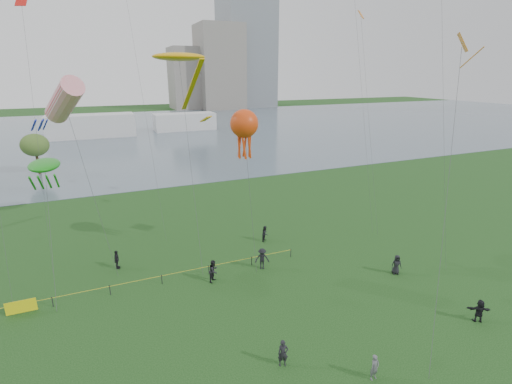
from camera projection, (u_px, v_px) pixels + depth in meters
name	position (u px, v px, depth m)	size (l,w,h in m)	color
ground_plane	(323.00, 369.00, 21.77)	(400.00, 400.00, 0.00)	#133611
lake	(137.00, 132.00, 109.32)	(400.00, 120.00, 0.08)	slate
building_mid	(219.00, 67.00, 174.94)	(20.00, 20.00, 38.00)	slate
building_low	(188.00, 78.00, 176.50)	(16.00, 18.00, 28.00)	gray
pavilion_left	(91.00, 126.00, 99.55)	(22.00, 8.00, 6.00)	silver
pavilion_right	(185.00, 122.00, 112.03)	(18.00, 7.00, 5.00)	silver
fence	(80.00, 295.00, 28.13)	(24.07, 0.07, 1.05)	black
kite_flyer	(375.00, 367.00, 20.87)	(0.58, 0.38, 1.59)	#585960
spectator_a	(214.00, 271.00, 30.72)	(0.93, 0.73, 1.92)	black
spectator_b	(262.00, 259.00, 32.66)	(1.27, 0.73, 1.96)	black
spectator_c	(117.00, 260.00, 32.75)	(1.01, 0.42, 1.73)	black
spectator_d	(396.00, 265.00, 31.89)	(0.85, 0.56, 1.75)	black
spectator_e	(479.00, 311.00, 25.74)	(1.56, 0.50, 1.69)	black
spectator_f	(283.00, 353.00, 21.83)	(0.62, 0.41, 1.71)	black
spectator_g	(265.00, 234.00, 38.16)	(0.80, 0.63, 1.65)	black
kite_stingray	(179.00, 58.00, 32.21)	(4.64, 9.93, 18.32)	#3F3F42
kite_windsock	(64.00, 101.00, 27.81)	(4.59, 5.01, 16.50)	#3F3F42
kite_creature	(44.00, 165.00, 29.44)	(2.31, 8.24, 10.03)	#3F3F42
kite_octopus	(244.00, 124.00, 30.71)	(2.36, 3.68, 13.78)	#3F3F42
kite_delta	(462.00, 59.00, 25.00)	(8.75, 8.65, 19.21)	#3F3F42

